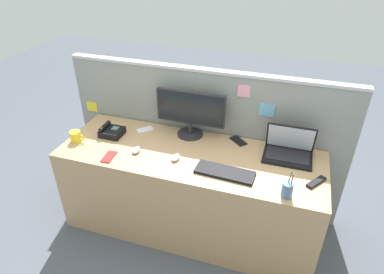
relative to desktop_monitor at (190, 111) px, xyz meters
The scene contains 15 objects.
ground_plane 1.02m from the desktop_monitor, 72.52° to the right, with size 10.00×10.00×0.00m, color #4C515B.
desk 0.66m from the desktop_monitor, 72.52° to the right, with size 2.06×0.72×0.76m, color tan.
cubicle_divider 0.36m from the desktop_monitor, 55.28° to the left, with size 2.42×0.08×1.31m.
desktop_monitor is the anchor object (origin of this frame).
laptop 0.83m from the desktop_monitor, ahead, with size 0.36×0.26×0.25m.
desk_phone 0.69m from the desktop_monitor, 160.99° to the right, with size 0.18×0.16×0.09m.
keyboard_main 0.63m from the desktop_monitor, 47.59° to the right, with size 0.42×0.15×0.02m, color black.
computer_mouse_right_hand 0.54m from the desktop_monitor, 129.86° to the right, with size 0.06×0.10×0.03m, color #B2B5BC.
computer_mouse_left_hand 0.43m from the desktop_monitor, 88.87° to the right, with size 0.06×0.10×0.03m, color silver.
pen_cup 1.02m from the desktop_monitor, 33.33° to the right, with size 0.07×0.07×0.19m.
cell_phone_black_slab 0.46m from the desktop_monitor, ahead, with size 0.07×0.15×0.01m, color black.
cell_phone_white_slab 0.46m from the desktop_monitor, behind, with size 0.07×0.14×0.01m, color silver.
cell_phone_red_case 0.74m from the desktop_monitor, 133.34° to the right, with size 0.07×0.15×0.01m, color #B22323.
tv_remote 1.10m from the desktop_monitor, 19.01° to the right, with size 0.04×0.17×0.02m, color black.
coffee_mug 0.96m from the desktop_monitor, 155.39° to the right, with size 0.13×0.09×0.09m.
Camera 1 is at (0.68, -2.05, 2.24)m, focal length 31.54 mm.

